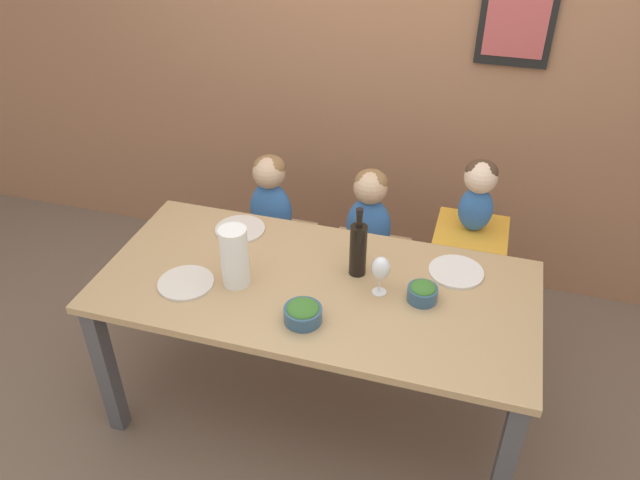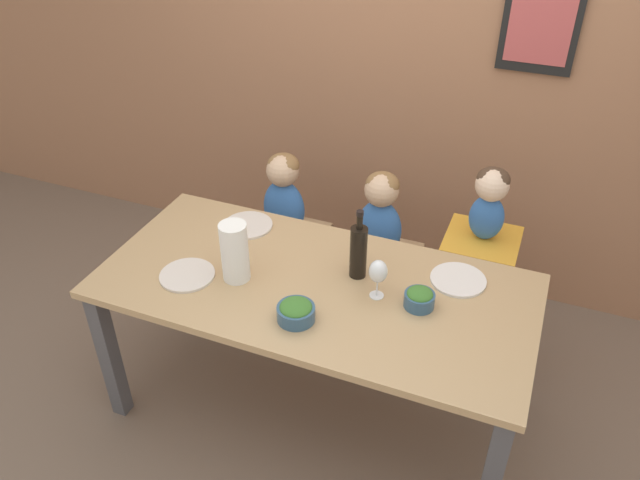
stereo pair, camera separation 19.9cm
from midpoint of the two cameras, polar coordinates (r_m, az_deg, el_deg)
The scene contains 17 objects.
ground_plane at distance 3.17m, azimuth 1.41°, elevation -14.92°, with size 14.00×14.00×0.00m, color #705B4C.
wall_back at distance 3.46m, azimuth 9.72°, elevation 16.41°, with size 10.00×0.09×2.70m.
dining_table at distance 2.69m, azimuth 1.61°, elevation -5.63°, with size 1.84×0.86×0.77m.
chair_far_left at distance 3.50m, azimuth -1.55°, elevation -0.50°, with size 0.41×0.41×0.47m.
chair_far_center at distance 3.36m, azimuth 6.90°, elevation -2.48°, with size 0.41×0.41×0.47m.
chair_right_highchair at distance 3.21m, azimuth 15.99°, elevation -2.15°, with size 0.35×0.35×0.72m.
person_child_left at distance 3.31m, azimuth -1.63°, elevation 4.37°, with size 0.23×0.18×0.49m.
person_child_center at distance 3.17m, azimuth 7.33°, elevation 2.49°, with size 0.23×0.18×0.49m.
person_baby_right at distance 3.00m, azimuth 17.15°, elevation 3.76°, with size 0.16×0.16×0.37m.
wine_bottle at distance 2.61m, azimuth 5.72°, elevation -1.01°, with size 0.07×0.07×0.32m.
paper_towel_roll at distance 2.59m, azimuth -5.64°, elevation -1.16°, with size 0.12×0.12×0.27m.
wine_glass_near at distance 2.51m, azimuth 7.61°, elevation -2.98°, with size 0.08×0.08×0.18m.
salad_bowl_large at distance 2.43m, azimuth 0.14°, elevation -6.60°, with size 0.15×0.15×0.08m.
salad_bowl_small at distance 2.54m, azimuth 11.32°, elevation -5.29°, with size 0.12×0.12×0.08m.
dinner_plate_front_left at distance 2.70m, azimuth -10.00°, elevation -3.24°, with size 0.24×0.24×0.01m.
dinner_plate_back_left at distance 2.99m, azimuth -4.72°, elevation 1.31°, with size 0.24×0.24×0.01m.
dinner_plate_back_right at distance 2.72m, azimuth 14.58°, elevation -3.59°, with size 0.24×0.24×0.01m.
Camera 2 is at (0.79, -1.89, 2.42)m, focal length 35.00 mm.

